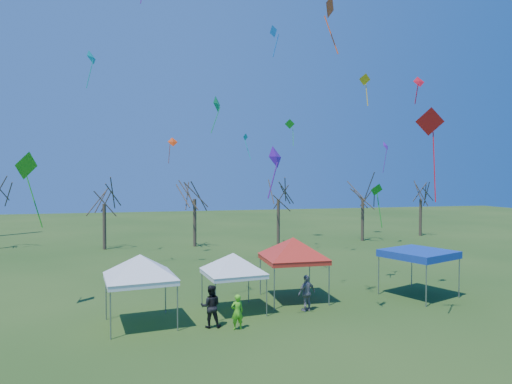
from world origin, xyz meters
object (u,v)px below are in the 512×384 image
Objects in this scene: tree_1 at (104,188)px; tent_red at (293,242)px; person_green at (237,312)px; tree_3 at (278,184)px; tent_blue at (419,254)px; person_grey at (307,293)px; tent_white_west at (140,259)px; person_dark at (211,306)px; tree_5 at (421,186)px; tent_white_mid at (233,257)px; tree_4 at (363,184)px; tree_2 at (195,182)px.

tree_1 is 1.65× the size of tent_red.
tree_1 is 26.44m from person_green.
tree_3 is 21.62m from tent_blue.
tree_3 is at bearing -124.08° from person_grey.
tent_white_west is 3.89m from person_dark.
tent_white_west is (-31.17, -24.63, -2.68)m from tree_5.
person_dark is (3.10, -1.07, -2.09)m from tent_white_west.
tent_white_mid is at bearing -104.37° from person_green.
tree_5 reaches higher than person_dark.
tent_white_mid is at bearing -130.25° from tree_4.
tree_4 is at bearing -0.26° from tree_3.
person_grey is at bearing -89.79° from tent_red.
person_dark is at bearing -129.83° from tree_4.
tree_2 reaches higher than person_grey.
tree_5 is 4.06× the size of person_grey.
tent_white_west is at bearing -120.82° from tree_3.
tree_3 reaches higher than tree_4.
tent_white_west is 1.09× the size of tent_white_mid.
person_grey is 4.42m from person_green.
tree_3 is 1.86× the size of tent_white_west.
tent_white_mid is (7.86, -22.22, -3.00)m from tree_1.
tent_red is at bearing 172.23° from tent_blue.
tree_3 is 5.03× the size of person_green.
tent_white_mid reaches higher than person_dark.
tent_blue is at bearing -84.86° from tree_3.
tree_3 is at bearing 95.14° from tent_blue.
tent_white_west is at bearing -102.50° from tree_2.
tree_3 is at bearing -117.91° from person_green.
person_green is (4.20, -1.64, -2.27)m from tent_white_west.
tent_white_west is (-5.09, -22.94, -3.24)m from tree_2.
person_green is at bearing -97.41° from tent_white_mid.
tree_2 is 4.25× the size of person_dark.
tent_blue is at bearing -171.86° from person_green.
person_green is (-18.60, -24.20, -5.27)m from tree_4.
person_dark is (-28.08, -25.70, -4.77)m from tree_5.
tree_3 is at bearing -2.06° from tree_1.
tree_5 is 35.73m from tent_white_mid.
tent_white_west is (-22.81, -22.56, -3.01)m from tree_4.
tree_1 is 34.52m from tree_5.
person_green is at bearing 161.31° from person_dark.
tree_4 reaches higher than tent_white_west.
tree_1 is 25.57m from person_dark.
tree_1 is 23.76m from tent_white_mid.
tree_1 is at bearing 178.15° from tree_2.
tree_4 reaches higher than person_dark.
person_dark is (-12.30, -2.45, -1.45)m from tent_blue.
tent_red is 7.31m from tent_blue.
tent_blue is at bearing -160.23° from person_dark.
tent_blue is 2.35× the size of person_grey.
tree_2 reaches higher than person_green.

